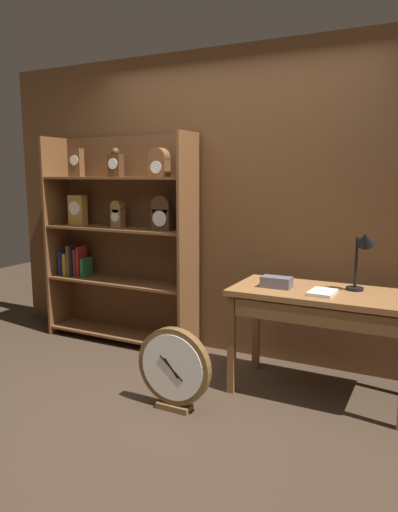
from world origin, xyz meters
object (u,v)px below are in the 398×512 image
Objects in this scene: desk_lamp at (363,250)px; toolbox_small at (276,282)px; workbench at (321,305)px; bookshelf at (119,239)px; open_repair_manual at (322,293)px; round_clock_large at (174,368)px.

desk_lamp is 2.08× the size of toolbox_small.
desk_lamp is (0.24, 0.11, 0.39)m from workbench.
bookshelf reaches higher than desk_lamp.
workbench is (1.96, -0.35, -0.30)m from bookshelf.
open_repair_manual is at bearing -12.45° from bookshelf.
bookshelf is at bearing 170.45° from open_repair_manual.
workbench is at bearing 5.32° from toolbox_small.
round_clock_large is (-0.81, -0.64, -0.38)m from workbench.
toolbox_small is at bearing -13.15° from bookshelf.
round_clock_large is (-0.83, -0.55, -0.49)m from open_repair_manual.
workbench is 1.10m from round_clock_large.
toolbox_small is at bearing 173.88° from open_repair_manual.
bookshelf is 1.54× the size of workbench.
desk_lamp is at bearing 24.42° from workbench.
workbench is 5.64× the size of open_repair_manual.
bookshelf is 2.21m from desk_lamp.
bookshelf is 3.37× the size of round_clock_large.
workbench is at bearing 108.54° from open_repair_manual.
toolbox_small reaches higher than workbench.
bookshelf is 2.04m from open_repair_manual.
desk_lamp reaches higher than open_repair_manual.
round_clock_large is (1.15, -0.99, -0.68)m from bookshelf.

